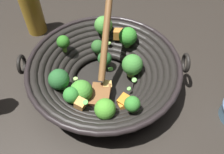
% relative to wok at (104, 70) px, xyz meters
% --- Properties ---
extents(ground_plane, '(4.00, 4.00, 0.00)m').
position_rel_wok_xyz_m(ground_plane, '(0.00, 0.00, -0.06)').
color(ground_plane, '#28231E').
extents(wok, '(0.42, 0.42, 0.23)m').
position_rel_wok_xyz_m(wok, '(0.00, 0.00, 0.00)').
color(wok, black).
rests_on(wok, ground).
extents(cooking_oil_bottle, '(0.07, 0.07, 0.25)m').
position_rel_wok_xyz_m(cooking_oil_bottle, '(-0.34, 0.05, 0.04)').
color(cooking_oil_bottle, '#AD7F23').
rests_on(cooking_oil_bottle, ground).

